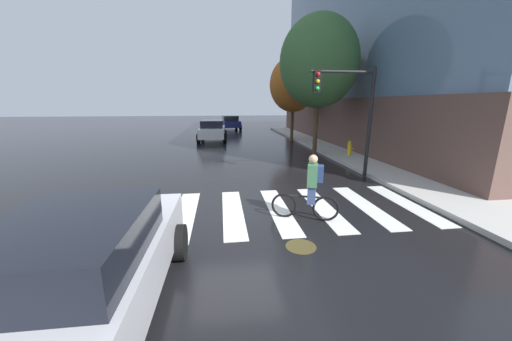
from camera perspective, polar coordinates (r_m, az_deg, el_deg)
name	(u,v)px	position (r m, az deg, el deg)	size (l,w,h in m)	color
ground_plane	(235,212)	(7.64, -4.43, -8.54)	(120.00, 120.00, 0.00)	black
crosswalk_stripes	(256,210)	(7.68, -0.01, -8.31)	(9.52, 3.41, 0.01)	silver
manhole_cover	(301,246)	(5.99, 9.31, -15.29)	(0.64, 0.64, 0.01)	#473D1E
sedan_near	(81,271)	(4.35, -32.53, -17.12)	(2.21, 4.62, 1.59)	#B7B7BC
sedan_mid	(213,130)	(22.21, -9.02, 8.30)	(2.31, 4.70, 1.60)	silver
sedan_far	(230,122)	(31.62, -5.40, 9.95)	(2.45, 4.63, 1.54)	navy
cyclist	(310,188)	(6.98, 11.25, -3.59)	(1.63, 0.64, 1.69)	black
traffic_light_near	(350,104)	(10.99, 19.02, 12.89)	(2.47, 0.28, 4.20)	black
fire_hydrant	(350,148)	(15.76, 18.87, 4.44)	(0.33, 0.22, 0.78)	gold
street_tree_near	(319,62)	(16.05, 12.95, 21.11)	(4.18, 4.18, 7.44)	#4C3823
street_tree_mid	(293,85)	(21.79, 7.75, 17.28)	(3.55, 3.55, 6.31)	#4C3823
corner_building	(453,48)	(25.73, 35.80, 19.88)	(18.15, 25.13, 13.51)	brown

